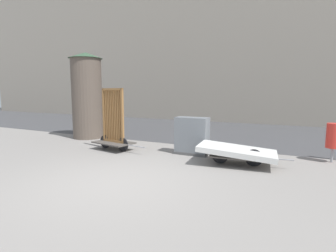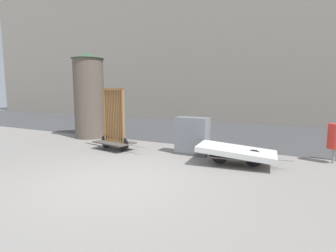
# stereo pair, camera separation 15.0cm
# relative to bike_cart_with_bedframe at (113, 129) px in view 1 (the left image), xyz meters

# --- Properties ---
(ground_plane) EXTENTS (60.00, 60.00, 0.00)m
(ground_plane) POSITION_rel_bike_cart_with_bedframe_xyz_m (1.99, -2.49, -0.67)
(ground_plane) COLOR gray
(road_strip) EXTENTS (56.00, 7.81, 0.01)m
(road_strip) POSITION_rel_bike_cart_with_bedframe_xyz_m (1.99, 5.65, -0.67)
(road_strip) COLOR #424244
(road_strip) RESTS_ON ground_plane
(building_facade) EXTENTS (48.00, 4.00, 14.78)m
(building_facade) POSITION_rel_bike_cart_with_bedframe_xyz_m (1.99, 11.55, 6.72)
(building_facade) COLOR #9E9384
(building_facade) RESTS_ON ground_plane
(bike_cart_with_bedframe) EXTENTS (2.05, 0.98, 2.01)m
(bike_cart_with_bedframe) POSITION_rel_bike_cart_with_bedframe_xyz_m (0.00, 0.00, 0.00)
(bike_cart_with_bedframe) COLOR #4C4742
(bike_cart_with_bedframe) RESTS_ON ground_plane
(bike_cart_with_mattress) EXTENTS (2.38, 1.27, 0.52)m
(bike_cart_with_mattress) POSITION_rel_bike_cart_with_bedframe_xyz_m (3.98, 0.00, -0.33)
(bike_cart_with_mattress) COLOR #4C4742
(bike_cart_with_mattress) RESTS_ON ground_plane
(utility_cabinet) EXTENTS (1.05, 0.51, 1.13)m
(utility_cabinet) POSITION_rel_bike_cart_with_bedframe_xyz_m (2.50, 0.60, -0.15)
(utility_cabinet) COLOR #4C4C4C
(utility_cabinet) RESTS_ON ground_plane
(trash_bin) EXTENTS (0.35, 0.35, 1.06)m
(trash_bin) POSITION_rel_bike_cart_with_bedframe_xyz_m (6.22, 1.39, 0.04)
(trash_bin) COLOR gray
(trash_bin) RESTS_ON ground_plane
(advertising_column) EXTENTS (1.35, 1.35, 3.46)m
(advertising_column) POSITION_rel_bike_cart_with_bedframe_xyz_m (-2.43, 1.39, 1.09)
(advertising_column) COLOR brown
(advertising_column) RESTS_ON ground_plane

